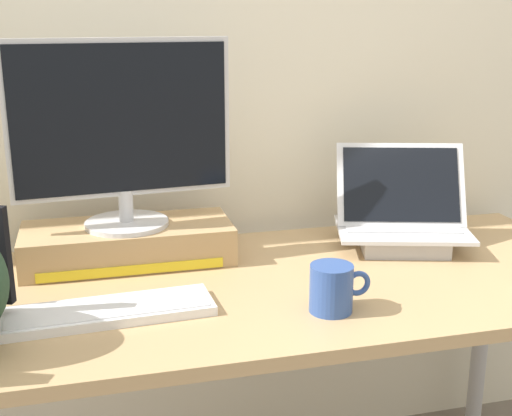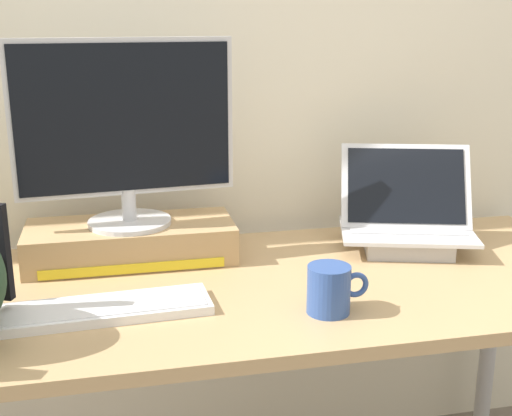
% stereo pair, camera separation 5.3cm
% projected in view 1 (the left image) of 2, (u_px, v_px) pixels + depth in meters
% --- Properties ---
extents(back_wall, '(7.00, 0.10, 2.60)m').
position_uv_depth(back_wall, '(214.00, 25.00, 1.84)').
color(back_wall, silver).
rests_on(back_wall, ground).
extents(desk, '(1.77, 0.72, 0.72)m').
position_uv_depth(desk, '(256.00, 309.00, 1.59)').
color(desk, tan).
rests_on(desk, ground).
extents(toner_box_yellow, '(0.52, 0.22, 0.09)m').
position_uv_depth(toner_box_yellow, '(128.00, 243.00, 1.70)').
color(toner_box_yellow, tan).
rests_on(toner_box_yellow, desk).
extents(desktop_monitor, '(0.54, 0.21, 0.46)m').
position_uv_depth(desktop_monitor, '(122.00, 132.00, 1.62)').
color(desktop_monitor, silver).
rests_on(desktop_monitor, toner_box_yellow).
extents(open_laptop, '(0.40, 0.32, 0.26)m').
position_uv_depth(open_laptop, '(402.00, 226.00, 1.80)').
color(open_laptop, '#ADADB2').
rests_on(open_laptop, desk).
extents(external_keyboard, '(0.44, 0.16, 0.02)m').
position_uv_depth(external_keyboard, '(109.00, 311.00, 1.39)').
color(external_keyboard, white).
rests_on(external_keyboard, desk).
extents(coffee_mug, '(0.13, 0.09, 0.10)m').
position_uv_depth(coffee_mug, '(332.00, 288.00, 1.41)').
color(coffee_mug, '#2D4C93').
rests_on(coffee_mug, desk).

